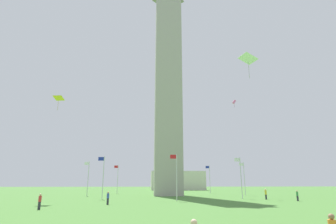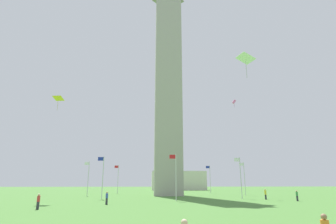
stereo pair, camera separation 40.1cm
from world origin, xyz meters
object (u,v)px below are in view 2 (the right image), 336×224
Objects in this scene: flagpole_w at (163,178)px; obelisk_monument at (168,76)px; kite_yellow_diamond at (58,99)px; flagpole_sw at (210,178)px; flagpole_n at (88,177)px; distant_building at (177,181)px; flagpole_nw at (118,178)px; kite_white_diamond at (246,59)px; flagpole_s at (244,177)px; person_yellow_shirt at (266,194)px; flagpole_ne at (103,175)px; flagpole_se at (240,175)px; person_blue_shirt at (107,198)px; flagpole_e at (176,175)px; kite_pink_box at (234,102)px; person_red_shirt at (38,202)px; person_green_shirt at (297,196)px.

obelisk_monument is at bearing 90.21° from flagpole_w.
flagpole_sw is at bearing -138.42° from kite_yellow_diamond.
flagpole_n reaches higher than distant_building.
flagpole_sw is at bearing 180.00° from flagpole_nw.
kite_white_diamond is (7.82, 51.42, 10.19)m from flagpole_sw.
flagpole_s is at bearing 180.00° from flagpole_n.
distant_building is (8.40, -63.78, 2.64)m from person_yellow_shirt.
flagpole_ne is at bearing 16.08° from person_yellow_shirt.
flagpole_se is at bearing 180.00° from flagpole_ne.
flagpole_sw is at bearing -90.00° from flagpole_se.
person_blue_shirt is 0.73× the size of kite_white_diamond.
flagpole_e is 4.44× the size of person_blue_shirt.
flagpole_e is 35.26m from flagpole_w.
flagpole_s and flagpole_nw have the same top height.
flagpole_sw and flagpole_w have the same top height.
obelisk_monument reaches higher than flagpole_w.
flagpole_ne is 24.93m from flagpole_nw.
flagpole_ne is 4.44× the size of person_blue_shirt.
flagpole_se is 4.46× the size of kite_pink_box.
flagpole_w is at bearing -89.79° from obelisk_monument.
flagpole_se is at bearing -10.07° from person_blue_shirt.
distant_building is at bearing -85.24° from flagpole_se.
flagpole_e is at bearing 157.50° from flagpole_ne.
flagpole_sw is 53.00m from kite_white_diamond.
distant_building is (-19.84, -36.22, -0.55)m from flagpole_nw.
flagpole_e is 32.58m from flagpole_nw.
kite_white_diamond is 0.11× the size of distant_building.
person_blue_shirt is 0.08× the size of distant_building.
kite_yellow_diamond is at bearing 14.02° from kite_pink_box.
person_yellow_shirt is (-33.40, 15.09, -3.19)m from flagpole_n.
kite_yellow_diamond is 0.12× the size of distant_building.
person_red_shirt is 41.77m from kite_pink_box.
kite_yellow_diamond is at bearing 67.11° from distant_building.
flagpole_n is 35.26m from flagpole_s.
kite_white_diamond reaches higher than person_blue_shirt.
flagpole_e is at bearing 30.54° from person_yellow_shirt.
flagpole_w is (0.06, -17.63, -24.40)m from obelisk_monument.
person_green_shirt is (-31.48, 31.80, -3.26)m from flagpole_nw.
obelisk_monument is 7.72× the size of flagpole_s.
flagpole_sw reaches higher than distant_building.
kite_white_diamond is at bearing 137.76° from kite_yellow_diamond.
person_blue_shirt is at bearing 102.73° from flagpole_ne.
flagpole_e is at bearing 89.79° from obelisk_monument.
obelisk_monument reaches higher than flagpole_se.
flagpole_s reaches higher than distant_building.
kite_pink_box is at bearing -105.50° from flagpole_se.
kite_pink_box is at bearing 96.37° from distant_building.
flagpole_ne is 1.00× the size of flagpole_w.
obelisk_monument is 30.10m from flagpole_e.
flagpole_nw is at bearing -104.84° from kite_yellow_diamond.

